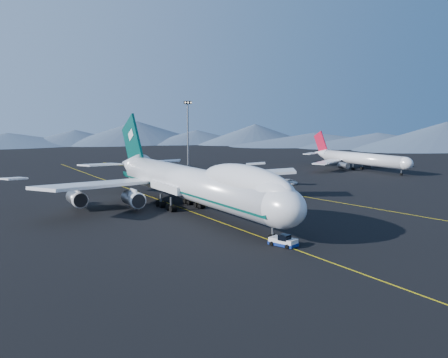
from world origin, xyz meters
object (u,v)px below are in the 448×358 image
service_van (289,182)px  floodlight_mast (188,134)px  pushback_tug (283,242)px  boeing_747 (192,183)px  second_jet (359,159)px

service_van → floodlight_mast: size_ratio=0.21×
pushback_tug → boeing_747: bearing=70.9°
service_van → floodlight_mast: (-2.60, 56.33, 11.39)m
boeing_747 → floodlight_mast: floodlight_mast is taller
second_jet → service_van: 45.49m
second_jet → floodlight_mast: (-45.19, 40.70, 8.19)m
boeing_747 → service_van: 46.35m
second_jet → service_van: (-42.60, -15.64, -3.20)m
pushback_tug → second_jet: 106.90m
boeing_747 → second_jet: (83.52, 36.78, -1.90)m
boeing_747 → second_jet: size_ratio=1.60×
second_jet → floodlight_mast: size_ratio=1.90×
pushback_tug → second_jet: second_jet is taller
pushback_tug → service_van: size_ratio=0.90×
floodlight_mast → second_jet: bearing=-42.0°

